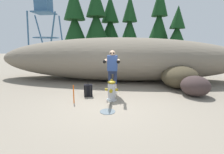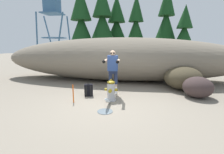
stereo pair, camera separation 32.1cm
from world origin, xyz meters
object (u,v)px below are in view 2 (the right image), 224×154
boulder_mid (183,78)px  survey_stake (73,94)px  utility_worker (113,67)px  spare_backpack (89,90)px  fire_hydrant (111,91)px  watchtower (52,6)px  boulder_large (198,87)px

boulder_mid → survey_stake: 4.59m
utility_worker → spare_backpack: (-0.87, -0.18, -0.84)m
spare_backpack → fire_hydrant: bearing=-126.9°
boulder_mid → watchtower: (-11.81, 11.28, 5.64)m
boulder_large → boulder_mid: 1.17m
boulder_mid → boulder_large: bearing=-77.3°
survey_stake → watchtower: bearing=120.0°
survey_stake → boulder_mid: bearing=31.5°
utility_worker → boulder_large: (3.02, 0.30, -0.68)m
boulder_mid → survey_stake: boulder_mid is taller
utility_worker → watchtower: bearing=-147.8°
spare_backpack → survey_stake: survey_stake is taller
watchtower → survey_stake: watchtower is taller
fire_hydrant → boulder_large: size_ratio=0.72×
fire_hydrant → boulder_mid: 3.38m
fire_hydrant → boulder_mid: (2.73, 1.98, 0.16)m
boulder_large → watchtower: 18.24m
boulder_large → boulder_mid: bearing=102.7°
boulder_mid → watchtower: 17.27m
fire_hydrant → spare_backpack: (-0.90, 0.37, -0.12)m
boulder_large → boulder_mid: boulder_mid is taller
utility_worker → boulder_large: utility_worker is taller
boulder_large → survey_stake: boulder_large is taller
fire_hydrant → boulder_large: (2.99, 0.85, 0.04)m
boulder_large → survey_stake: size_ratio=1.71×
spare_backpack → utility_worker: bearing=-92.6°
fire_hydrant → survey_stake: fire_hydrant is taller
watchtower → fire_hydrant: bearing=-55.6°
boulder_mid → fire_hydrant: bearing=-144.0°
fire_hydrant → watchtower: bearing=124.4°
spare_backpack → boulder_mid: 3.98m
utility_worker → survey_stake: size_ratio=2.77×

